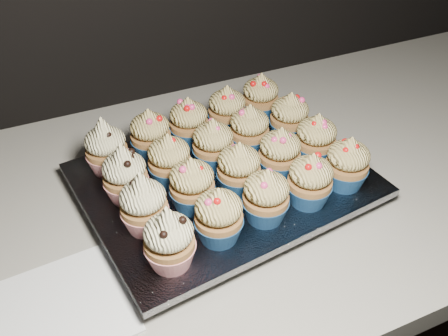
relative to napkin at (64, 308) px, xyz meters
name	(u,v)px	position (x,y,z in m)	size (l,w,h in m)	color
cabinet	(280,325)	(0.41, 0.13, -0.47)	(2.40, 0.60, 0.86)	black
worktop	(299,170)	(0.41, 0.13, -0.02)	(2.44, 0.64, 0.04)	beige
napkin	(64,308)	(0.00, 0.00, 0.00)	(0.15, 0.15, 0.00)	white
baking_tray	(224,188)	(0.26, 0.11, 0.01)	(0.37, 0.28, 0.02)	black
foil_lining	(224,179)	(0.26, 0.11, 0.03)	(0.40, 0.32, 0.01)	silver
cupcake_0	(169,240)	(0.14, -0.01, 0.07)	(0.06, 0.06, 0.10)	red
cupcake_1	(219,216)	(0.21, 0.00, 0.07)	(0.06, 0.06, 0.08)	navy
cupcake_2	(266,197)	(0.28, 0.01, 0.07)	(0.06, 0.06, 0.08)	navy
cupcake_3	(310,180)	(0.35, 0.01, 0.07)	(0.06, 0.06, 0.08)	navy
cupcake_4	(347,164)	(0.41, 0.02, 0.07)	(0.06, 0.06, 0.08)	navy
cupcake_5	(144,204)	(0.13, 0.06, 0.07)	(0.06, 0.06, 0.10)	red
cupcake_6	(192,185)	(0.20, 0.07, 0.07)	(0.06, 0.06, 0.08)	navy
cupcake_7	(239,169)	(0.27, 0.08, 0.07)	(0.06, 0.06, 0.08)	navy
cupcake_8	(280,154)	(0.34, 0.08, 0.07)	(0.06, 0.06, 0.08)	navy
cupcake_9	(316,139)	(0.41, 0.09, 0.07)	(0.06, 0.06, 0.08)	navy
cupcake_10	(125,175)	(0.12, 0.13, 0.07)	(0.06, 0.06, 0.10)	red
cupcake_11	(169,160)	(0.19, 0.14, 0.07)	(0.06, 0.06, 0.08)	navy
cupcake_12	(213,145)	(0.26, 0.14, 0.07)	(0.06, 0.06, 0.08)	navy
cupcake_13	(249,130)	(0.33, 0.16, 0.07)	(0.06, 0.06, 0.08)	navy
cupcake_14	(289,117)	(0.40, 0.16, 0.07)	(0.06, 0.06, 0.08)	navy
cupcake_15	(106,148)	(0.11, 0.20, 0.07)	(0.06, 0.06, 0.10)	red
cupcake_16	(151,135)	(0.18, 0.21, 0.07)	(0.06, 0.06, 0.08)	navy
cupcake_17	(189,123)	(0.25, 0.21, 0.07)	(0.06, 0.06, 0.08)	navy
cupcake_18	(227,110)	(0.32, 0.22, 0.07)	(0.06, 0.06, 0.08)	navy
cupcake_19	(260,98)	(0.39, 0.24, 0.07)	(0.06, 0.06, 0.08)	navy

